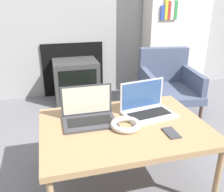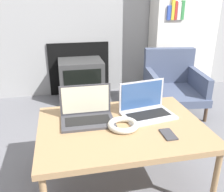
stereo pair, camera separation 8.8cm
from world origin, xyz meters
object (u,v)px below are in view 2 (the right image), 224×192
(headphones, at_px, (123,125))
(tv, at_px, (81,80))
(laptop_left, at_px, (87,113))
(phone, at_px, (168,134))
(armchair, at_px, (172,81))
(laptop_right, at_px, (146,108))

(headphones, height_order, tv, tv)
(laptop_left, relative_size, phone, 2.65)
(phone, bearing_deg, armchair, 63.88)
(laptop_right, xyz_separation_m, armchair, (0.66, 0.97, -0.17))
(laptop_right, relative_size, headphones, 1.92)
(laptop_left, distance_m, tv, 1.49)
(laptop_left, xyz_separation_m, tv, (0.09, 1.47, -0.26))
(headphones, relative_size, phone, 1.50)
(laptop_left, xyz_separation_m, phone, (0.45, -0.30, -0.05))
(laptop_left, height_order, armchair, laptop_left)
(tv, bearing_deg, armchair, -26.85)
(phone, bearing_deg, headphones, 149.30)
(laptop_right, height_order, phone, laptop_right)
(laptop_left, distance_m, laptop_right, 0.41)
(phone, height_order, tv, tv)
(armchair, bearing_deg, tv, 160.86)
(laptop_right, bearing_deg, tv, 92.61)
(laptop_right, distance_m, tv, 1.52)
(tv, height_order, armchair, armchair)
(armchair, bearing_deg, laptop_right, -116.55)
(tv, xyz_separation_m, armchair, (0.98, -0.50, 0.08))
(laptop_left, distance_m, phone, 0.54)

